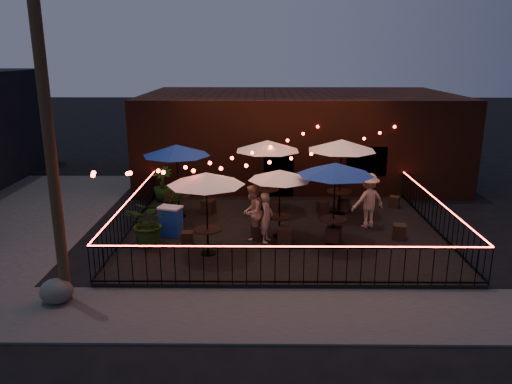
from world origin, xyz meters
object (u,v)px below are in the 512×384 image
Objects in this scene: cafe_table_2 at (280,176)px; boulder at (56,291)px; cafe_table_1 at (176,151)px; cafe_table_0 at (206,180)px; cafe_table_3 at (268,146)px; utility_pole at (49,136)px; cooler at (170,221)px; cafe_table_4 at (336,170)px; cafe_table_5 at (342,146)px.

cafe_table_2 is 2.65× the size of boulder.
boulder is (-1.93, -6.18, -2.19)m from cafe_table_1.
cafe_table_3 reaches higher than cafe_table_0.
cafe_table_1 is 4.05m from cafe_table_2.
utility_pole is 3.30× the size of cafe_table_0.
utility_pole reaches higher than cooler.
utility_pole is at bearing -96.90° from cooler.
cafe_table_0 is 0.87× the size of cafe_table_4.
utility_pole reaches higher than cafe_table_4.
cafe_table_5 is (4.37, 3.86, 0.26)m from cafe_table_0.
utility_pole reaches higher than boulder.
cafe_table_4 reaches higher than cafe_table_0.
utility_pole reaches higher than cafe_table_3.
cafe_table_4 is (1.61, -0.54, 0.31)m from cafe_table_2.
cafe_table_3 is at bearing 171.91° from cafe_table_5.
cafe_table_1 is 1.16× the size of cafe_table_2.
cooler is (-3.11, -2.70, -1.90)m from cafe_table_3.
cooler is at bearing 65.33° from boulder.
cafe_table_4 is (6.88, 3.47, -1.55)m from utility_pole.
cafe_table_2 is 0.72× the size of cafe_table_5.
utility_pole is 9.51× the size of boulder.
cooler is at bearing 66.31° from utility_pole.
cafe_table_1 is 0.84× the size of cafe_table_3.
cafe_table_2 is (3.50, -2.00, -0.38)m from cafe_table_1.
cafe_table_4 is at bearing -26.48° from cafe_table_1.
cafe_table_5 is (2.25, 2.44, 0.48)m from cafe_table_2.
cafe_table_5 is 6.49m from cooler.
cafe_table_2 is at bearing -132.72° from cafe_table_5.
cafe_table_1 is 0.93× the size of cafe_table_4.
cafe_table_1 is 5.77m from cafe_table_5.
cafe_table_0 is 4.59m from cafe_table_3.
cafe_table_4 is 3.06m from cafe_table_5.
cafe_table_5 is at bearing 41.47° from cafe_table_0.
cafe_table_3 is at bearing 57.74° from cooler.
cooler reaches higher than boulder.
cafe_table_5 is at bearing 4.33° from cafe_table_1.
cafe_table_3 is at bearing 54.19° from utility_pole.
cafe_table_3 reaches higher than cafe_table_2.
cafe_table_0 is at bearing -138.53° from cafe_table_5.
cooler is 4.72m from boulder.
cooler is 1.13× the size of boulder.
utility_pole is 4.40m from cafe_table_0.
cafe_table_5 reaches higher than cafe_table_1.
cafe_table_3 is 3.69× the size of boulder.
utility_pole is 3.08× the size of cafe_table_1.
cafe_table_0 is at bearing -112.67° from cafe_table_3.
cafe_table_5 is 3.25× the size of cooler.
cafe_table_3 is at bearing 14.34° from cafe_table_1.
cafe_table_2 is (5.27, 4.01, -1.86)m from utility_pole.
cooler is (-1.35, 1.53, -1.73)m from cafe_table_0.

